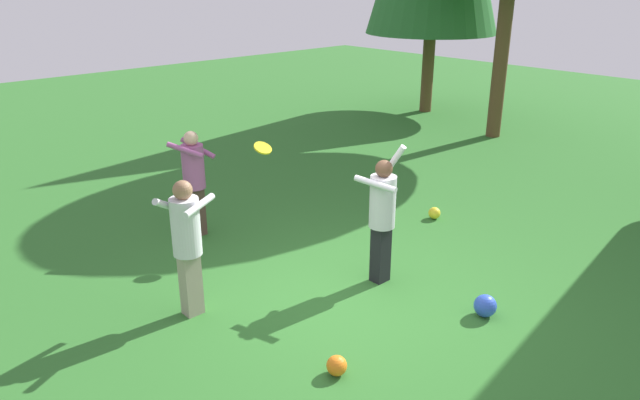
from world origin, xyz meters
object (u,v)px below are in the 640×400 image
(person_thrower, at_px, (382,211))
(ball_orange, at_px, (337,366))
(ball_yellow, at_px, (434,213))
(frisbee, at_px, (263,148))
(person_catcher, at_px, (194,175))
(person_bystander, at_px, (187,237))
(ball_blue, at_px, (485,306))

(person_thrower, height_order, ball_orange, person_thrower)
(person_thrower, distance_m, ball_orange, 2.30)
(ball_yellow, bearing_deg, frisbee, -114.09)
(person_catcher, distance_m, person_bystander, 2.36)
(person_thrower, bearing_deg, person_catcher, 7.53)
(person_bystander, height_order, ball_orange, person_bystander)
(person_catcher, height_order, frisbee, person_catcher)
(person_catcher, xyz_separation_m, frisbee, (0.97, 0.60, 0.51))
(ball_blue, distance_m, ball_yellow, 3.04)
(person_bystander, distance_m, ball_orange, 2.28)
(person_catcher, bearing_deg, ball_blue, -16.09)
(person_catcher, bearing_deg, ball_yellow, 24.73)
(ball_orange, bearing_deg, person_bystander, -167.61)
(person_bystander, xyz_separation_m, ball_orange, (2.05, 0.45, -0.91))
(frisbee, xyz_separation_m, ball_blue, (3.45, 0.64, -1.37))
(person_thrower, distance_m, person_bystander, 2.50)
(person_catcher, xyz_separation_m, ball_blue, (4.42, 1.24, -0.86))
(ball_blue, relative_size, ball_yellow, 1.36)
(ball_blue, height_order, ball_orange, ball_blue)
(ball_blue, relative_size, ball_orange, 1.27)
(person_bystander, bearing_deg, ball_yellow, -29.98)
(person_thrower, xyz_separation_m, ball_blue, (1.46, 0.26, -0.88))
(ball_blue, height_order, ball_yellow, ball_blue)
(frisbee, distance_m, ball_yellow, 3.24)
(person_catcher, xyz_separation_m, ball_orange, (4.01, -0.86, -0.89))
(person_bystander, bearing_deg, person_thrower, -51.17)
(frisbee, bearing_deg, ball_orange, -25.62)
(ball_orange, bearing_deg, ball_blue, 78.78)
(person_thrower, bearing_deg, person_bystander, 55.58)
(ball_blue, bearing_deg, person_thrower, -169.83)
(ball_yellow, distance_m, ball_orange, 4.51)
(frisbee, bearing_deg, ball_blue, 10.51)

